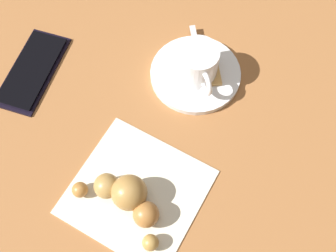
# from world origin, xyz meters

# --- Properties ---
(ground_plane) EXTENTS (1.80, 1.80, 0.00)m
(ground_plane) POSITION_xyz_m (0.00, 0.00, 0.00)
(ground_plane) COLOR #9C6235
(saucer) EXTENTS (0.14, 0.14, 0.01)m
(saucer) POSITION_xyz_m (0.12, 0.05, 0.01)
(saucer) COLOR white
(saucer) RESTS_ON ground
(espresso_cup) EXTENTS (0.06, 0.08, 0.06)m
(espresso_cup) POSITION_xyz_m (0.11, 0.04, 0.04)
(espresso_cup) COLOR white
(espresso_cup) RESTS_ON saucer
(teaspoon) EXTENTS (0.09, 0.11, 0.01)m
(teaspoon) POSITION_xyz_m (0.12, 0.05, 0.01)
(teaspoon) COLOR silver
(teaspoon) RESTS_ON saucer
(sugar_packet) EXTENTS (0.05, 0.06, 0.01)m
(sugar_packet) POSITION_xyz_m (0.14, 0.04, 0.01)
(sugar_packet) COLOR tan
(sugar_packet) RESTS_ON saucer
(napkin) EXTENTS (0.21, 0.21, 0.00)m
(napkin) POSITION_xyz_m (-0.08, -0.03, 0.00)
(napkin) COLOR silver
(napkin) RESTS_ON ground
(croissant) EXTENTS (0.09, 0.15, 0.05)m
(croissant) POSITION_xyz_m (-0.10, -0.03, 0.02)
(croissant) COLOR #AB8341
(croissant) RESTS_ON napkin
(cell_phone) EXTENTS (0.16, 0.13, 0.01)m
(cell_phone) POSITION_xyz_m (-0.07, 0.23, 0.00)
(cell_phone) COLOR black
(cell_phone) RESTS_ON ground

